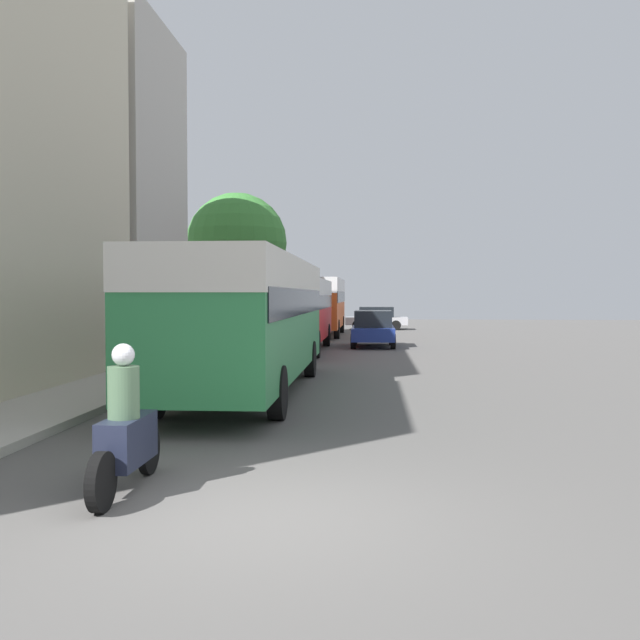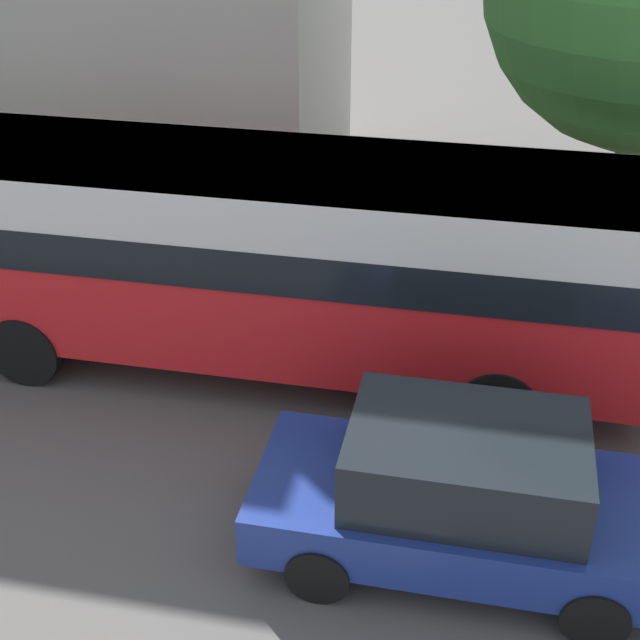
% 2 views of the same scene
% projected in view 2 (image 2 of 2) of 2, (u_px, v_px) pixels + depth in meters
% --- Properties ---
extents(bus_following, '(2.53, 9.99, 2.92)m').
position_uv_depth(bus_following, '(269.00, 237.00, 11.49)').
color(bus_following, red).
rests_on(bus_following, ground_plane).
extents(car_crossing, '(1.90, 4.17, 1.60)m').
position_uv_depth(car_crossing, '(463.00, 494.00, 8.84)').
color(car_crossing, navy).
rests_on(car_crossing, ground_plane).
extents(pedestrian_near_curb, '(0.34, 0.34, 1.69)m').
position_uv_depth(pedestrian_near_curb, '(12.00, 171.00, 16.05)').
color(pedestrian_near_curb, '#232838').
rests_on(pedestrian_near_curb, sidewalk).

